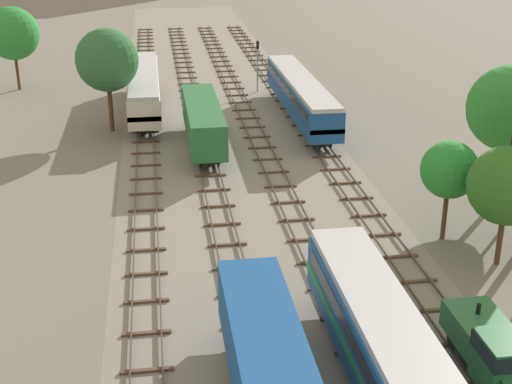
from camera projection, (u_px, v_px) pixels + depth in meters
ground_plane at (233, 148)px, 60.65m from camera, size 480.00×480.00×0.00m
ballast_bed at (233, 148)px, 60.65m from camera, size 18.68×176.00×0.01m
track_far_left at (146, 147)px, 60.54m from camera, size 2.40×126.00×0.29m
track_left at (203, 144)px, 61.19m from camera, size 2.40×126.00×0.29m
track_centre_left at (260, 142)px, 61.84m from camera, size 2.40×126.00×0.29m
track_centre at (315, 139)px, 62.49m from camera, size 2.40×126.00×0.29m
freight_boxcar_left_near at (271, 375)px, 27.54m from camera, size 2.87×14.00×3.60m
shunter_loco_centre_mid at (507, 361)px, 29.08m from camera, size 2.74×8.46×3.10m
freight_boxcar_left_midfar at (203, 120)px, 59.79m from camera, size 2.87×14.00×3.60m
passenger_coach_centre_far at (301, 93)px, 67.48m from camera, size 2.96×22.00×3.80m
diesel_railcar_far_left_farther at (144, 87)px, 69.95m from camera, size 2.96×20.50×3.80m
signal_post_nearest at (257, 60)px, 77.32m from camera, size 0.28×0.47×5.66m
lineside_tree_0 at (13, 33)px, 77.32m from camera, size 5.73×5.73×9.08m
lineside_tree_1 at (449, 170)px, 42.61m from camera, size 3.50×3.50×6.31m
lineside_tree_2 at (507, 186)px, 39.42m from camera, size 4.47×4.47×7.08m
lineside_tree_3 at (107, 60)px, 62.80m from camera, size 5.58×5.58×9.30m
lineside_tree_4 at (510, 108)px, 47.54m from camera, size 5.80×5.80×9.55m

